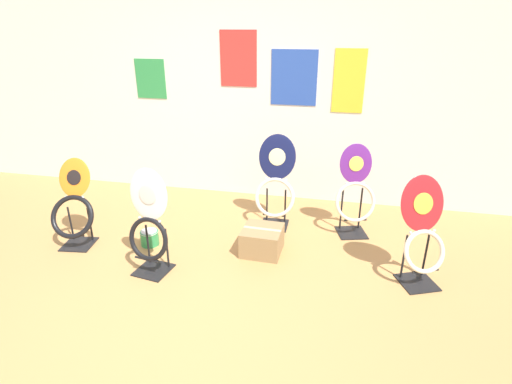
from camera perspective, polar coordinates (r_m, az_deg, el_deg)
ground_plane at (r=3.12m, az=-12.55°, el=-17.23°), size 14.00×14.00×0.00m
wall_back at (r=4.71m, az=-1.75°, el=14.70°), size 8.00×0.07×2.60m
toilet_seat_display_navy_moon at (r=4.10m, az=2.81°, el=0.81°), size 0.42×0.32×0.95m
toilet_seat_display_orange_sun at (r=4.12m, az=-24.63°, el=-2.35°), size 0.44×0.41×0.82m
toilet_seat_display_crimson_swirl at (r=3.45m, az=22.72°, el=-5.69°), size 0.45×0.43×0.90m
toilet_seat_display_white_plain at (r=3.43m, az=-15.05°, el=-4.71°), size 0.39×0.32×0.92m
toilet_seat_display_purple_note at (r=4.04m, az=13.96°, el=-0.32°), size 0.43×0.35×0.92m
paint_can at (r=4.00m, az=-14.95°, el=-6.25°), size 0.18×0.18×0.15m
storage_box at (r=3.73m, az=0.88°, el=-6.92°), size 0.37×0.36×0.24m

